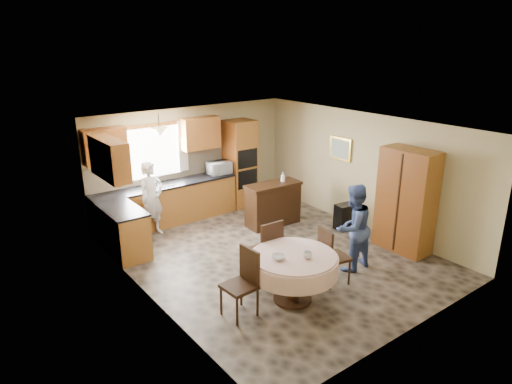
{
  "coord_description": "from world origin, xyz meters",
  "views": [
    {
      "loc": [
        -5.02,
        -6.08,
        3.93
      ],
      "look_at": [
        -0.18,
        0.3,
        1.24
      ],
      "focal_mm": 32.0,
      "sensor_mm": 36.0,
      "label": 1
    }
  ],
  "objects_px": {
    "sideboard": "(273,205)",
    "dining_table": "(293,265)",
    "cupboard": "(406,201)",
    "person_sink": "(152,199)",
    "chair_back": "(268,247)",
    "oven_tower": "(240,164)",
    "chair_right": "(331,253)",
    "chair_left": "(244,279)",
    "person_dining": "(353,228)"
  },
  "relations": [
    {
      "from": "person_dining",
      "to": "cupboard",
      "type": "bearing_deg",
      "value": 175.54
    },
    {
      "from": "chair_right",
      "to": "person_dining",
      "type": "distance_m",
      "value": 0.74
    },
    {
      "from": "chair_right",
      "to": "dining_table",
      "type": "bearing_deg",
      "value": 104.36
    },
    {
      "from": "person_sink",
      "to": "person_dining",
      "type": "relative_size",
      "value": 1.01
    },
    {
      "from": "dining_table",
      "to": "person_dining",
      "type": "relative_size",
      "value": 0.87
    },
    {
      "from": "chair_back",
      "to": "person_dining",
      "type": "bearing_deg",
      "value": 159.6
    },
    {
      "from": "cupboard",
      "to": "chair_right",
      "type": "relative_size",
      "value": 2.01
    },
    {
      "from": "chair_back",
      "to": "person_sink",
      "type": "height_order",
      "value": "person_sink"
    },
    {
      "from": "oven_tower",
      "to": "person_sink",
      "type": "distance_m",
      "value": 2.57
    },
    {
      "from": "sideboard",
      "to": "chair_back",
      "type": "relative_size",
      "value": 1.16
    },
    {
      "from": "sideboard",
      "to": "oven_tower",
      "type": "bearing_deg",
      "value": 86.9
    },
    {
      "from": "person_sink",
      "to": "chair_back",
      "type": "bearing_deg",
      "value": -93.08
    },
    {
      "from": "cupboard",
      "to": "chair_left",
      "type": "height_order",
      "value": "cupboard"
    },
    {
      "from": "sideboard",
      "to": "person_sink",
      "type": "bearing_deg",
      "value": 158.47
    },
    {
      "from": "chair_left",
      "to": "person_sink",
      "type": "relative_size",
      "value": 0.65
    },
    {
      "from": "oven_tower",
      "to": "sideboard",
      "type": "height_order",
      "value": "oven_tower"
    },
    {
      "from": "sideboard",
      "to": "dining_table",
      "type": "xyz_separation_m",
      "value": [
        -1.73,
        -2.61,
        0.17
      ]
    },
    {
      "from": "chair_left",
      "to": "oven_tower",
      "type": "bearing_deg",
      "value": 141.83
    },
    {
      "from": "chair_left",
      "to": "person_sink",
      "type": "height_order",
      "value": "person_sink"
    },
    {
      "from": "dining_table",
      "to": "chair_left",
      "type": "height_order",
      "value": "chair_left"
    },
    {
      "from": "dining_table",
      "to": "chair_right",
      "type": "xyz_separation_m",
      "value": [
        0.85,
        0.02,
        -0.06
      ]
    },
    {
      "from": "sideboard",
      "to": "person_sink",
      "type": "xyz_separation_m",
      "value": [
        -2.36,
        1.08,
        0.35
      ]
    },
    {
      "from": "dining_table",
      "to": "chair_left",
      "type": "relative_size",
      "value": 1.33
    },
    {
      "from": "oven_tower",
      "to": "dining_table",
      "type": "height_order",
      "value": "oven_tower"
    },
    {
      "from": "dining_table",
      "to": "person_dining",
      "type": "height_order",
      "value": "person_dining"
    },
    {
      "from": "sideboard",
      "to": "chair_left",
      "type": "distance_m",
      "value": 3.54
    },
    {
      "from": "dining_table",
      "to": "person_dining",
      "type": "xyz_separation_m",
      "value": [
        1.54,
        0.17,
        0.18
      ]
    },
    {
      "from": "chair_back",
      "to": "person_sink",
      "type": "relative_size",
      "value": 0.68
    },
    {
      "from": "cupboard",
      "to": "person_sink",
      "type": "height_order",
      "value": "cupboard"
    },
    {
      "from": "dining_table",
      "to": "chair_right",
      "type": "bearing_deg",
      "value": 1.6
    },
    {
      "from": "sideboard",
      "to": "chair_left",
      "type": "relative_size",
      "value": 1.2
    },
    {
      "from": "chair_right",
      "to": "person_sink",
      "type": "bearing_deg",
      "value": 34.83
    },
    {
      "from": "oven_tower",
      "to": "sideboard",
      "type": "bearing_deg",
      "value": -96.19
    },
    {
      "from": "chair_back",
      "to": "chair_left",
      "type": "bearing_deg",
      "value": 35.3
    },
    {
      "from": "chair_back",
      "to": "dining_table",
      "type": "bearing_deg",
      "value": 84.66
    },
    {
      "from": "sideboard",
      "to": "person_dining",
      "type": "height_order",
      "value": "person_dining"
    },
    {
      "from": "chair_right",
      "to": "oven_tower",
      "type": "bearing_deg",
      "value": -1.56
    },
    {
      "from": "sideboard",
      "to": "chair_back",
      "type": "distance_m",
      "value": 2.45
    },
    {
      "from": "oven_tower",
      "to": "chair_right",
      "type": "height_order",
      "value": "oven_tower"
    },
    {
      "from": "dining_table",
      "to": "person_sink",
      "type": "distance_m",
      "value": 3.75
    },
    {
      "from": "oven_tower",
      "to": "sideboard",
      "type": "xyz_separation_m",
      "value": [
        -0.16,
        -1.47,
        -0.61
      ]
    },
    {
      "from": "person_sink",
      "to": "dining_table",
      "type": "bearing_deg",
      "value": -97.58
    },
    {
      "from": "chair_left",
      "to": "chair_back",
      "type": "xyz_separation_m",
      "value": [
        0.94,
        0.6,
        0.02
      ]
    },
    {
      "from": "oven_tower",
      "to": "chair_right",
      "type": "bearing_deg",
      "value": -104.32
    },
    {
      "from": "cupboard",
      "to": "person_dining",
      "type": "bearing_deg",
      "value": 177.47
    },
    {
      "from": "chair_left",
      "to": "person_sink",
      "type": "bearing_deg",
      "value": 173.47
    },
    {
      "from": "oven_tower",
      "to": "chair_back",
      "type": "relative_size",
      "value": 1.96
    },
    {
      "from": "oven_tower",
      "to": "chair_right",
      "type": "relative_size",
      "value": 2.12
    },
    {
      "from": "chair_left",
      "to": "sideboard",
      "type": "bearing_deg",
      "value": 130.27
    },
    {
      "from": "oven_tower",
      "to": "cupboard",
      "type": "height_order",
      "value": "oven_tower"
    }
  ]
}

